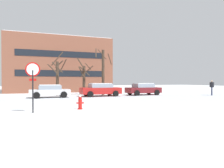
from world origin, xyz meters
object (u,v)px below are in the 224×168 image
at_px(stop_sign, 33,77).
at_px(parked_car_maroon, 143,89).
at_px(parked_car_white, 50,91).
at_px(fire_hydrant, 80,102).
at_px(parked_car_red, 101,89).
at_px(pedestrian_crossing, 212,87).

distance_m(stop_sign, parked_car_maroon, 16.12).
xyz_separation_m(parked_car_white, parked_car_maroon, (10.84, 0.05, 0.05)).
bearing_deg(fire_hydrant, parked_car_white, 96.54).
bearing_deg(parked_car_white, parked_car_maroon, 0.27).
xyz_separation_m(parked_car_white, parked_car_red, (5.42, -0.03, 0.06)).
bearing_deg(pedestrian_crossing, parked_car_white, 169.37).
relative_size(fire_hydrant, parked_car_maroon, 0.20).
height_order(stop_sign, parked_car_white, stop_sign).
distance_m(parked_car_maroon, pedestrian_crossing, 8.00).
bearing_deg(parked_car_white, stop_sign, -98.51).
bearing_deg(stop_sign, parked_car_red, 55.71).
bearing_deg(fire_hydrant, pedestrian_crossing, 20.50).
distance_m(fire_hydrant, pedestrian_crossing, 18.11).
relative_size(parked_car_white, parked_car_red, 0.90).
relative_size(parked_car_red, parked_car_maroon, 1.07).
xyz_separation_m(parked_car_red, parked_car_maroon, (5.42, 0.08, -0.01)).
height_order(parked_car_red, pedestrian_crossing, pedestrian_crossing).
bearing_deg(fire_hydrant, parked_car_maroon, 45.14).
relative_size(fire_hydrant, parked_car_white, 0.20).
bearing_deg(parked_car_maroon, parked_car_white, -179.73).
height_order(fire_hydrant, parked_car_maroon, parked_car_maroon).
relative_size(stop_sign, parked_car_maroon, 0.65).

